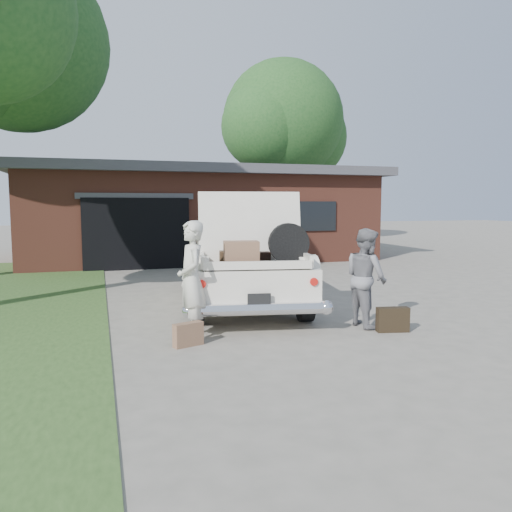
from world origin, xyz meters
name	(u,v)px	position (x,y,z in m)	size (l,w,h in m)	color
ground	(267,326)	(0.00, 0.00, 0.00)	(90.00, 90.00, 0.00)	gray
house	(196,213)	(0.98, 11.47, 1.67)	(12.80, 7.80, 3.30)	brown
tree_right	(285,126)	(6.99, 17.73, 6.14)	(7.33, 6.38, 9.60)	#38281E
sedan	(241,264)	(0.13, 2.00, 0.79)	(2.96, 5.64, 2.21)	white
woman_left	(192,280)	(-1.31, -0.40, 0.88)	(0.64, 0.42, 1.76)	beige
woman_right	(366,277)	(1.56, -0.47, 0.81)	(0.78, 0.61, 1.61)	slate
suitcase_left	(188,334)	(-1.44, -0.79, 0.17)	(0.43, 0.14, 0.33)	#8A6146
suitcase_right	(393,320)	(1.76, -0.96, 0.19)	(0.50, 0.16, 0.39)	black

